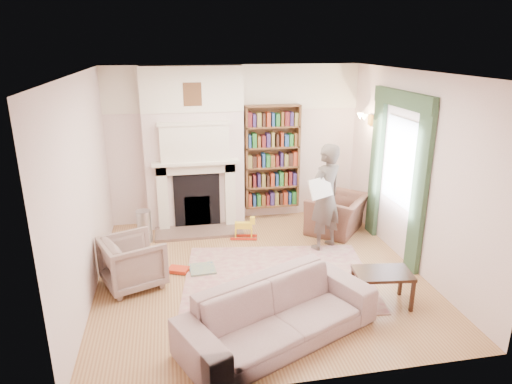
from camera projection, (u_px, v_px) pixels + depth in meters
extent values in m
plane|color=brown|center=(259.00, 273.00, 6.56)|extent=(4.50, 4.50, 0.00)
plane|color=white|center=(260.00, 73.00, 5.68)|extent=(4.50, 4.50, 0.00)
plane|color=silver|center=(235.00, 145.00, 8.22)|extent=(4.50, 0.00, 4.50)
plane|color=silver|center=(309.00, 252.00, 4.03)|extent=(4.50, 0.00, 4.50)
plane|color=silver|center=(84.00, 190.00, 5.73)|extent=(0.00, 4.50, 4.50)
plane|color=silver|center=(414.00, 172.00, 6.52)|extent=(0.00, 4.50, 4.50)
cube|color=silver|center=(194.00, 149.00, 7.93)|extent=(1.70, 0.35, 2.80)
cube|color=silver|center=(196.00, 163.00, 7.72)|extent=(1.47, 0.24, 0.05)
cube|color=black|center=(197.00, 201.00, 8.03)|extent=(0.80, 0.06, 0.96)
cube|color=silver|center=(195.00, 143.00, 7.63)|extent=(1.15, 0.18, 0.62)
cube|color=brown|center=(272.00, 157.00, 8.29)|extent=(1.00, 0.24, 1.85)
cube|color=silver|center=(399.00, 161.00, 6.88)|extent=(0.02, 0.90, 1.30)
cube|color=#304B32|center=(420.00, 192.00, 6.30)|extent=(0.07, 0.32, 2.40)
cube|color=#304B32|center=(376.00, 166.00, 7.60)|extent=(0.07, 0.32, 2.40)
cube|color=#304B32|center=(403.00, 99.00, 6.58)|extent=(0.09, 1.70, 0.24)
cube|color=#BDB18F|center=(278.00, 277.00, 6.44)|extent=(2.85, 2.34, 0.01)
imported|color=#492827|center=(337.00, 214.00, 7.92)|extent=(1.30, 1.32, 0.64)
imported|color=gray|center=(133.00, 262.00, 6.15)|extent=(0.98, 0.97, 0.69)
imported|color=#AC998E|center=(279.00, 313.00, 5.02)|extent=(2.41, 1.74, 0.66)
imported|color=#504640|center=(325.00, 197.00, 7.12)|extent=(0.74, 0.66, 1.71)
cube|color=white|center=(321.00, 188.00, 6.83)|extent=(0.45, 0.32, 0.30)
cylinder|color=#ACADB4|center=(144.00, 226.00, 7.51)|extent=(0.28, 0.28, 0.55)
cube|color=gold|center=(202.00, 269.00, 6.63)|extent=(0.39, 0.39, 0.03)
cube|color=red|center=(178.00, 270.00, 6.59)|extent=(0.34, 0.29, 0.05)
cube|color=red|center=(286.00, 275.00, 6.46)|extent=(0.28, 0.24, 0.02)
cube|color=red|center=(280.00, 295.00, 5.97)|extent=(0.29, 0.25, 0.02)
cube|color=red|center=(296.00, 286.00, 6.17)|extent=(0.29, 0.25, 0.02)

